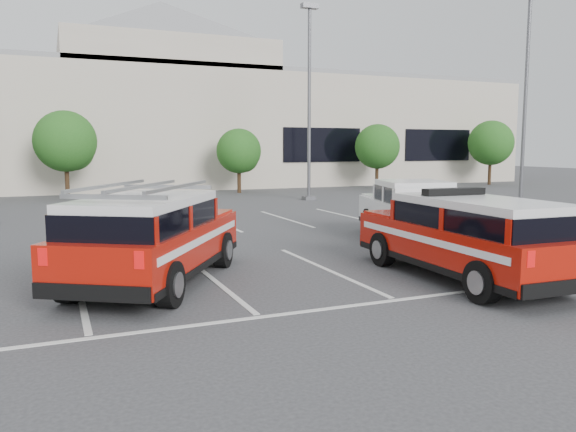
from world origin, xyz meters
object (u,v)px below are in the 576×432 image
Objects in this scene: convention_building at (136,122)px; tree_mid_right at (240,153)px; tree_far_right at (491,144)px; ladder_suv at (153,244)px; white_pickup at (418,219)px; tree_mid_left at (67,143)px; tree_right at (378,148)px; light_pole_right at (525,99)px; light_pole_mid at (309,103)px; fire_chief_suv at (466,243)px.

convention_building is 11.20m from tree_mid_right.
tree_far_right is 36.40m from ladder_suv.
white_pickup is 1.12× the size of ladder_suv.
tree_mid_left reaches higher than ladder_suv.
tree_far_right reaches higher than white_pickup.
light_pole_right is at bearing -85.69° from tree_right.
tree_mid_right is (4.91, -9.82, -2.22)m from convention_building.
tree_mid_left is (-5.09, -9.82, -1.68)m from convention_building.
white_pickup is (-2.96, -13.92, -4.45)m from light_pole_mid.
tree_mid_left is at bearing 180.00° from tree_mid_right.
white_pickup is at bearing -136.51° from tree_far_right.
fire_chief_suv is at bearing -73.32° from tree_mid_left.
tree_far_right is at bearing 0.00° from tree_mid_left.
convention_building is 12.38× the size of tree_far_right.
tree_mid_right reaches higher than ladder_suv.
convention_building is 15.04× the size of tree_mid_right.
light_pole_right is (10.91, -12.05, 2.68)m from tree_mid_right.
ladder_suv is (-10.93, -15.81, -4.34)m from light_pole_mid.
convention_building reaches higher than tree_far_right.
tree_far_right is at bearing 18.48° from light_pole_mid.
light_pole_right is 22.64m from ladder_suv.
tree_right is at bearing 81.07° from ladder_suv.
tree_mid_left reaches higher than fire_chief_suv.
light_pole_right is 15.02m from white_pickup.
ladder_suv is (0.98, -21.86, -2.20)m from tree_mid_left.
tree_mid_right is 0.71× the size of fire_chief_suv.
tree_mid_right is 0.39× the size of light_pole_right.
convention_building is 13.58× the size of tree_right.
ladder_suv is (-19.93, -9.81, -4.34)m from light_pole_right.
light_pole_mid is 19.71m from ladder_suv.
tree_right is 0.43× the size of light_pole_mid.
fire_chief_suv is 4.44m from white_pickup.
tree_mid_right is at bearing 85.39° from fire_chief_suv.
tree_far_right is at bearing 48.56° from fire_chief_suv.
tree_mid_left is 1.10× the size of tree_right.
convention_building is 34.16m from fire_chief_suv.
tree_mid_left is at bearing 153.08° from light_pole_mid.
fire_chief_suv is at bearing -86.43° from convention_building.
light_pole_right is at bearing -29.95° from tree_mid_left.
fire_chief_suv is at bearing -96.63° from tree_mid_right.
light_pole_mid is at bearing -72.48° from tree_mid_right.
tree_right reaches higher than tree_mid_right.
light_pole_mid reaches higher than tree_mid_left.
tree_mid_right is 20.08m from white_pickup.
fire_chief_suv is at bearing -104.64° from light_pole_mid.
tree_mid_left reaches higher than tree_right.
light_pole_mid is at bearing 87.45° from ladder_suv.
ladder_suv is at bearing -97.40° from convention_building.
tree_far_right is at bearing 59.29° from white_pickup.
light_pole_right reaches higher than tree_mid_right.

